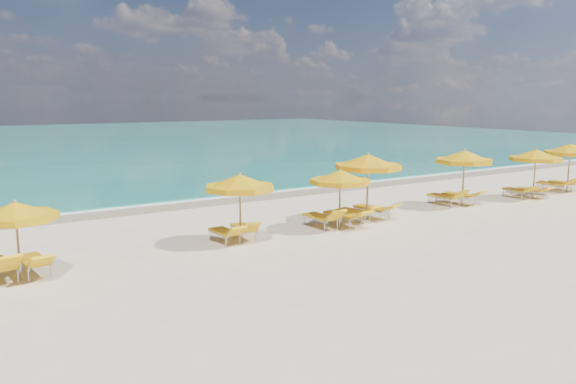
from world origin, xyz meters
TOP-DOWN VIEW (x-y plane):
  - ground_plane at (0.00, 0.00)m, footprint 120.00×120.00m
  - ocean at (0.00, 48.00)m, footprint 120.00×80.00m
  - wet_sand_band at (0.00, 7.40)m, footprint 120.00×2.60m
  - foam_line at (0.00, 8.20)m, footprint 120.00×1.20m
  - whitecap_near at (-6.00, 17.00)m, footprint 14.00×0.36m
  - whitecap_far at (8.00, 24.00)m, footprint 18.00×0.30m
  - umbrella_2 at (-9.41, -0.32)m, footprint 2.36×2.36m
  - umbrella_3 at (-2.85, -0.07)m, footprint 2.46×2.46m
  - umbrella_4 at (1.07, -0.24)m, footprint 2.51×2.51m
  - umbrella_5 at (2.93, 0.41)m, footprint 2.85×2.85m
  - umbrella_6 at (8.23, 0.26)m, footprint 2.98×2.98m
  - umbrella_7 at (12.49, -0.30)m, footprint 2.98×2.98m
  - umbrella_8 at (15.72, -0.04)m, footprint 3.08×3.08m
  - lounger_2_right at (-9.04, -0.00)m, footprint 0.79×1.93m
  - lounger_3_left at (-3.24, 0.27)m, footprint 0.61×1.71m
  - lounger_3_right at (-2.47, 0.41)m, footprint 0.87×1.77m
  - lounger_4_left at (0.63, 0.25)m, footprint 0.67×1.90m
  - lounger_4_right at (1.55, 0.10)m, footprint 0.82×2.10m
  - lounger_5_left at (2.46, 0.59)m, footprint 0.88×1.83m
  - lounger_5_right at (3.40, 0.59)m, footprint 0.99×2.02m
  - lounger_6_left at (7.78, 0.86)m, footprint 0.75×1.91m
  - lounger_6_right at (8.68, 0.78)m, footprint 0.92×1.98m
  - lounger_7_left at (12.13, 0.28)m, footprint 0.80×1.80m
  - lounger_7_right at (12.93, 0.01)m, footprint 0.75×1.78m
  - lounger_8_left at (15.22, 0.39)m, footprint 0.90×1.97m
  - lounger_8_right at (16.15, 0.35)m, footprint 0.70×1.81m

SIDE VIEW (x-z plane):
  - ground_plane at x=0.00m, z-range 0.00..0.00m
  - ocean at x=0.00m, z-range -0.15..0.15m
  - wet_sand_band at x=0.00m, z-range -0.01..0.01m
  - foam_line at x=0.00m, z-range -0.01..0.01m
  - whitecap_near at x=-6.00m, z-range -0.03..0.03m
  - whitecap_far at x=8.00m, z-range -0.03..0.03m
  - lounger_7_right at x=12.93m, z-range -0.11..0.52m
  - lounger_3_left at x=-3.24m, z-range -0.16..0.57m
  - lounger_7_left at x=12.13m, z-range -0.14..0.56m
  - lounger_3_right at x=-2.47m, z-range -0.17..0.59m
  - lounger_5_left at x=2.46m, z-range -0.15..0.57m
  - lounger_6_right at x=8.68m, z-range -0.13..0.58m
  - lounger_8_right at x=16.15m, z-range -0.20..0.66m
  - lounger_5_right at x=3.40m, z-range -0.13..0.58m
  - lounger_2_right at x=-9.04m, z-range -0.17..0.62m
  - lounger_6_left at x=7.78m, z-range -0.18..0.64m
  - lounger_8_left at x=15.22m, z-range -0.19..0.66m
  - lounger_4_left at x=0.63m, z-range -0.20..0.67m
  - lounger_4_right at x=1.55m, z-range -0.14..0.62m
  - umbrella_2 at x=-9.41m, z-range 0.75..2.87m
  - umbrella_4 at x=1.07m, z-range 0.77..2.97m
  - umbrella_3 at x=-2.85m, z-range 0.81..3.13m
  - umbrella_7 at x=12.49m, z-range 0.84..3.21m
  - umbrella_8 at x=15.72m, z-range 0.87..3.35m
  - umbrella_6 at x=8.23m, z-range 0.88..3.39m
  - umbrella_5 at x=2.93m, z-range 0.92..3.54m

